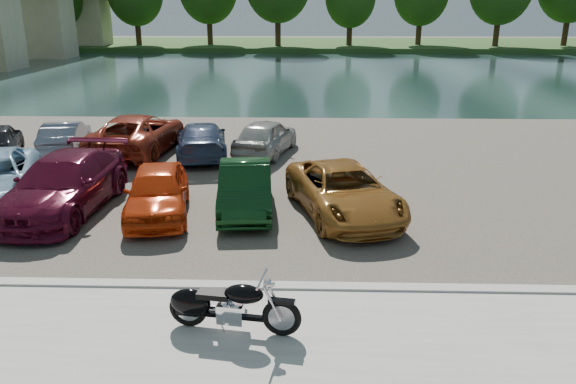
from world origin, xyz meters
The scene contains 14 objects.
ground centered at (0.00, 0.00, 0.00)m, with size 200.00×200.00×0.00m, color #595447.
kerb centered at (0.00, 2.00, 0.07)m, with size 60.00×0.30×0.14m, color #9C9993.
parking_lot centered at (0.00, 11.00, 0.02)m, with size 60.00×18.00×0.04m, color #423D35.
river centered at (0.00, 40.00, 0.00)m, with size 120.00×40.00×0.00m, color #1A2F2E.
far_bank centered at (0.00, 72.00, 0.30)m, with size 120.00×24.00×0.60m, color #244418.
motorcycle centered at (-0.90, 0.42, 0.56)m, with size 2.32×0.78×1.05m.
car_3 centered at (-6.04, 6.29, 0.80)m, with size 2.14×5.27×1.53m, color #4C0A20.
car_4 centered at (-3.43, 6.06, 0.71)m, with size 1.59×3.96×1.35m, color red.
car_5 centered at (-1.12, 6.50, 0.70)m, with size 1.39×3.98×1.31m, color black.
car_6 centered at (1.54, 6.26, 0.71)m, with size 2.23×4.83×1.34m, color #9C6224.
car_9 centered at (-8.63, 12.60, 0.66)m, with size 1.31×3.75×1.24m, color slate.
car_10 centered at (-5.87, 12.71, 0.79)m, with size 2.50×5.41×1.50m, color maroon.
car_11 centered at (-3.35, 12.30, 0.68)m, with size 1.79×4.41×1.28m, color navy.
car_12 centered at (-0.99, 12.70, 0.72)m, with size 1.61×3.99×1.36m, color #9C9D98.
Camera 1 is at (0.49, -8.00, 5.42)m, focal length 35.00 mm.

